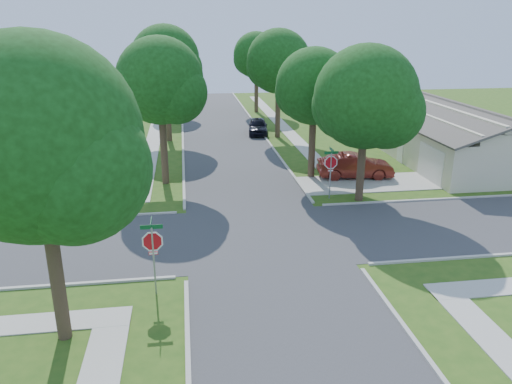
{
  "coord_description": "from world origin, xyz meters",
  "views": [
    {
      "loc": [
        -3.35,
        -21.5,
        9.67
      ],
      "look_at": [
        0.02,
        1.82,
        1.6
      ],
      "focal_mm": 35.0,
      "sensor_mm": 36.0,
      "label": 1
    }
  ],
  "objects_px": {
    "stop_sign_ne": "(331,165)",
    "tree_e_mid": "(279,64)",
    "tree_e_far": "(257,57)",
    "car_driveway": "(355,166)",
    "tree_w_mid": "(166,63)",
    "tree_w_far": "(170,63)",
    "tree_w_near": "(161,85)",
    "tree_sw_corner": "(40,148)",
    "house_ne_near": "(458,142)",
    "house_nw_near": "(5,144)",
    "stop_sign_sw": "(153,245)",
    "tree_e_near": "(315,90)",
    "car_curb_east": "(258,126)",
    "house_nw_far": "(59,106)",
    "house_ne_far": "(369,103)",
    "car_curb_west": "(185,96)",
    "tree_ne_corner": "(367,102)"
  },
  "relations": [
    {
      "from": "stop_sign_ne",
      "to": "tree_e_mid",
      "type": "xyz_separation_m",
      "value": [
        0.06,
        16.31,
        4.22
      ]
    },
    {
      "from": "tree_e_far",
      "to": "car_driveway",
      "type": "height_order",
      "value": "tree_e_far"
    },
    {
      "from": "tree_w_mid",
      "to": "tree_w_far",
      "type": "distance_m",
      "value": 13.04
    },
    {
      "from": "tree_w_near",
      "to": "tree_sw_corner",
      "type": "height_order",
      "value": "tree_sw_corner"
    },
    {
      "from": "house_ne_near",
      "to": "house_nw_near",
      "type": "distance_m",
      "value": 32.23
    },
    {
      "from": "stop_sign_sw",
      "to": "tree_sw_corner",
      "type": "height_order",
      "value": "tree_sw_corner"
    },
    {
      "from": "stop_sign_sw",
      "to": "stop_sign_ne",
      "type": "xyz_separation_m",
      "value": [
        9.4,
        9.4,
        0.0
      ]
    },
    {
      "from": "tree_sw_corner",
      "to": "car_driveway",
      "type": "bearing_deg",
      "value": 45.94
    },
    {
      "from": "tree_e_mid",
      "to": "tree_e_near",
      "type": "bearing_deg",
      "value": -90.03
    },
    {
      "from": "tree_e_near",
      "to": "car_curb_east",
      "type": "bearing_deg",
      "value": 96.5
    },
    {
      "from": "house_ne_near",
      "to": "house_nw_far",
      "type": "xyz_separation_m",
      "value": [
        -31.98,
        21.0,
        0.0
      ]
    },
    {
      "from": "tree_w_far",
      "to": "house_ne_near",
      "type": "height_order",
      "value": "tree_w_far"
    },
    {
      "from": "tree_e_mid",
      "to": "tree_w_near",
      "type": "height_order",
      "value": "tree_e_mid"
    },
    {
      "from": "tree_w_near",
      "to": "house_nw_near",
      "type": "height_order",
      "value": "tree_w_near"
    },
    {
      "from": "tree_w_mid",
      "to": "car_driveway",
      "type": "xyz_separation_m",
      "value": [
        12.11,
        -12.59,
        -5.7
      ]
    },
    {
      "from": "tree_w_mid",
      "to": "tree_sw_corner",
      "type": "bearing_deg",
      "value": -95.7
    },
    {
      "from": "house_ne_far",
      "to": "house_nw_far",
      "type": "height_order",
      "value": "same"
    },
    {
      "from": "tree_e_far",
      "to": "car_curb_west",
      "type": "bearing_deg",
      "value": 129.52
    },
    {
      "from": "tree_sw_corner",
      "to": "tree_ne_corner",
      "type": "bearing_deg",
      "value": 39.07
    },
    {
      "from": "tree_w_near",
      "to": "house_ne_near",
      "type": "height_order",
      "value": "tree_w_near"
    },
    {
      "from": "tree_e_mid",
      "to": "car_curb_east",
      "type": "relative_size",
      "value": 2.21
    },
    {
      "from": "tree_e_mid",
      "to": "tree_sw_corner",
      "type": "height_order",
      "value": "tree_sw_corner"
    },
    {
      "from": "tree_e_near",
      "to": "tree_w_near",
      "type": "distance_m",
      "value": 9.41
    },
    {
      "from": "tree_w_near",
      "to": "tree_sw_corner",
      "type": "bearing_deg",
      "value": -99.9
    },
    {
      "from": "tree_w_far",
      "to": "house_nw_near",
      "type": "height_order",
      "value": "tree_w_far"
    },
    {
      "from": "tree_w_near",
      "to": "car_curb_west",
      "type": "height_order",
      "value": "tree_w_near"
    },
    {
      "from": "tree_e_mid",
      "to": "house_nw_far",
      "type": "height_order",
      "value": "tree_e_mid"
    },
    {
      "from": "house_ne_near",
      "to": "house_nw_near",
      "type": "height_order",
      "value": "same"
    },
    {
      "from": "car_curb_east",
      "to": "tree_e_mid",
      "type": "bearing_deg",
      "value": -38.51
    },
    {
      "from": "car_curb_east",
      "to": "car_driveway",
      "type": "bearing_deg",
      "value": -65.76
    },
    {
      "from": "house_nw_near",
      "to": "car_curb_east",
      "type": "relative_size",
      "value": 3.26
    },
    {
      "from": "car_driveway",
      "to": "tree_e_mid",
      "type": "bearing_deg",
      "value": 18.25
    },
    {
      "from": "tree_w_mid",
      "to": "house_nw_far",
      "type": "bearing_deg",
      "value": 135.93
    },
    {
      "from": "stop_sign_ne",
      "to": "tree_e_mid",
      "type": "relative_size",
      "value": 0.32
    },
    {
      "from": "tree_e_near",
      "to": "tree_e_far",
      "type": "relative_size",
      "value": 0.95
    },
    {
      "from": "tree_e_mid",
      "to": "tree_ne_corner",
      "type": "xyz_separation_m",
      "value": [
        1.6,
        -16.8,
        -0.66
      ]
    },
    {
      "from": "stop_sign_sw",
      "to": "car_curb_east",
      "type": "xyz_separation_m",
      "value": [
        7.9,
        27.32,
        -1.32
      ]
    },
    {
      "from": "tree_w_far",
      "to": "car_curb_east",
      "type": "relative_size",
      "value": 1.93
    },
    {
      "from": "tree_w_far",
      "to": "car_curb_west",
      "type": "relative_size",
      "value": 1.72
    },
    {
      "from": "tree_e_mid",
      "to": "tree_w_mid",
      "type": "relative_size",
      "value": 0.96
    },
    {
      "from": "car_driveway",
      "to": "car_curb_west",
      "type": "bearing_deg",
      "value": 22.93
    },
    {
      "from": "tree_e_mid",
      "to": "tree_w_far",
      "type": "distance_m",
      "value": 16.06
    },
    {
      "from": "stop_sign_ne",
      "to": "tree_e_near",
      "type": "height_order",
      "value": "tree_e_near"
    },
    {
      "from": "house_ne_near",
      "to": "car_driveway",
      "type": "relative_size",
      "value": 2.82
    },
    {
      "from": "tree_w_far",
      "to": "car_curb_west",
      "type": "xyz_separation_m",
      "value": [
        1.45,
        9.64,
        -4.83
      ]
    },
    {
      "from": "house_ne_far",
      "to": "tree_ne_corner",
      "type": "bearing_deg",
      "value": -111.23
    },
    {
      "from": "stop_sign_sw",
      "to": "stop_sign_ne",
      "type": "distance_m",
      "value": 13.29
    },
    {
      "from": "tree_ne_corner",
      "to": "house_ne_far",
      "type": "distance_m",
      "value": 26.91
    },
    {
      "from": "stop_sign_ne",
      "to": "stop_sign_sw",
      "type": "bearing_deg",
      "value": -135.0
    },
    {
      "from": "house_nw_far",
      "to": "car_curb_east",
      "type": "bearing_deg",
      "value": -26.04
    }
  ]
}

